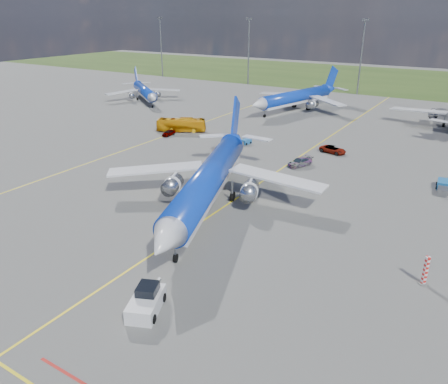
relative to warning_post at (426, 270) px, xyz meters
The scene contains 15 objects.
ground 27.24m from the warning_post, 162.90° to the right, with size 400.00×400.00×0.00m, color #575754.
grass_strip 144.37m from the warning_post, 100.38° to the left, with size 400.00×80.00×0.01m, color #2D4719.
taxiway_lines 32.52m from the warning_post, 142.66° to the left, with size 60.25×160.00×0.02m.
floodlight_masts 103.84m from the warning_post, 98.91° to the left, with size 202.20×0.50×22.70m.
warning_post is the anchor object (origin of this frame).
bg_jet_nw 103.64m from the warning_post, 146.30° to the left, with size 23.99×31.48×8.24m, color #0D35B9, non-canonical shape.
bg_jet_nnw 81.24m from the warning_post, 121.98° to the left, with size 29.12×38.22×10.01m, color #0D35B9, non-canonical shape.
main_airliner 28.09m from the warning_post, behind, with size 33.05×43.38×11.36m, color #0D35B9, non-canonical shape.
pushback_tug 26.50m from the warning_post, 139.49° to the right, with size 3.96×6.40×2.17m.
apron_bus 65.19m from the warning_post, 148.10° to the left, with size 2.51×10.73×2.99m, color #E69F0D.
service_car_a 63.30m from the warning_post, 151.41° to the left, with size 1.44×3.57×1.22m, color #999999.
service_car_b 42.50m from the warning_post, 120.56° to the left, with size 2.28×4.94×1.37m, color #999999.
service_car_c 35.71m from the warning_post, 132.18° to the left, with size 1.98×4.87×1.41m, color #999999.
baggage_tug_w 27.35m from the warning_post, 93.53° to the left, with size 1.96×5.51×1.21m.
baggage_tug_c 50.56m from the warning_post, 139.69° to the left, with size 1.80×4.31×0.94m.
Camera 1 is at (28.48, -32.61, 24.42)m, focal length 35.00 mm.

